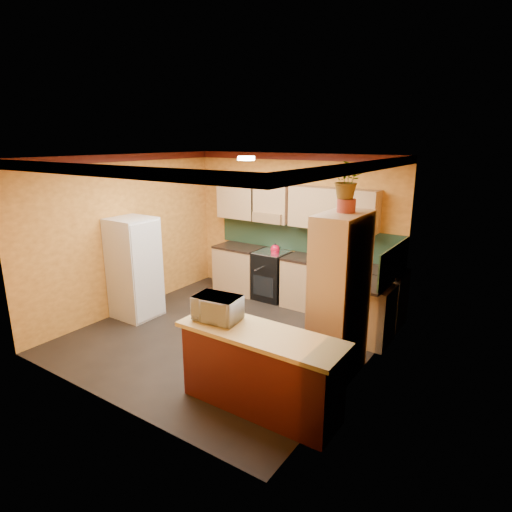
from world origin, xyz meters
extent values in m
plane|color=black|center=(0.00, 0.00, 0.00)|extent=(4.20, 4.20, 0.00)
cube|color=white|center=(0.00, 0.00, 2.70)|extent=(4.20, 4.20, 0.04)
cube|color=gold|center=(0.00, 2.10, 1.35)|extent=(4.20, 0.04, 2.70)
cube|color=gold|center=(0.00, -2.10, 1.35)|extent=(4.20, 0.04, 2.70)
cube|color=gold|center=(-2.10, 0.00, 1.35)|extent=(0.04, 4.20, 2.70)
cube|color=gold|center=(2.10, 0.00, 1.35)|extent=(0.04, 4.20, 2.70)
cube|color=#1D3523|center=(0.25, 2.09, 1.19)|extent=(3.70, 0.02, 0.53)
cube|color=#1D3523|center=(2.09, 1.40, 1.19)|extent=(0.02, 1.40, 0.53)
cube|color=tan|center=(0.10, 1.93, 1.80)|extent=(3.10, 0.34, 0.70)
cylinder|color=white|center=(0.00, 0.60, 2.66)|extent=(0.26, 0.26, 0.06)
cube|color=tan|center=(0.35, 1.80, 0.44)|extent=(3.65, 0.60, 0.88)
cube|color=black|center=(0.35, 1.80, 0.90)|extent=(3.65, 0.62, 0.04)
cube|color=black|center=(-0.27, 1.80, 0.46)|extent=(0.58, 0.58, 0.91)
cube|color=silver|center=(1.13, 1.80, 0.94)|extent=(0.48, 0.40, 0.03)
cube|color=tan|center=(1.80, 1.06, 0.44)|extent=(0.60, 0.80, 0.88)
cube|color=black|center=(1.80, 1.06, 0.90)|extent=(0.62, 0.80, 0.04)
cube|color=silver|center=(-1.75, -0.19, 0.85)|extent=(0.68, 0.66, 1.70)
cube|color=tan|center=(1.85, -0.03, 1.05)|extent=(0.48, 0.90, 2.10)
cylinder|color=maroon|center=(1.85, 0.02, 2.18)|extent=(0.22, 0.22, 0.16)
imported|color=tan|center=(1.85, 0.02, 2.48)|extent=(0.47, 0.43, 0.44)
cube|color=#4C1911|center=(1.45, -1.21, 0.44)|extent=(1.80, 0.55, 0.88)
cube|color=#DAB66A|center=(1.45, -1.21, 0.91)|extent=(1.90, 0.65, 0.05)
imported|color=silver|center=(0.86, -1.21, 1.07)|extent=(0.56, 0.41, 0.29)
camera|label=1|loc=(3.76, -4.74, 2.94)|focal=30.00mm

